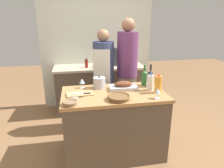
# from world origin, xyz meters

# --- Properties ---
(ground_plane) EXTENTS (12.00, 12.00, 0.00)m
(ground_plane) POSITION_xyz_m (0.00, 0.00, 0.00)
(ground_plane) COLOR #8E6642
(kitchen_island) EXTENTS (1.30, 0.76, 0.87)m
(kitchen_island) POSITION_xyz_m (0.00, 0.00, 0.43)
(kitchen_island) COLOR brown
(kitchen_island) RESTS_ON ground_plane
(back_counter) EXTENTS (1.73, 0.60, 0.89)m
(back_counter) POSITION_xyz_m (0.00, 1.44, 0.45)
(back_counter) COLOR brown
(back_counter) RESTS_ON ground_plane
(back_wall) EXTENTS (2.23, 0.10, 2.55)m
(back_wall) POSITION_xyz_m (0.00, 1.79, 1.27)
(back_wall) COLOR silver
(back_wall) RESTS_ON ground_plane
(roasting_pan) EXTENTS (0.38, 0.22, 0.11)m
(roasting_pan) POSITION_xyz_m (0.15, 0.10, 0.91)
(roasting_pan) COLOR #BCBCC1
(roasting_pan) RESTS_ON kitchen_island
(wicker_basket) EXTENTS (0.26, 0.26, 0.05)m
(wicker_basket) POSITION_xyz_m (0.01, -0.24, 0.90)
(wicker_basket) COLOR brown
(wicker_basket) RESTS_ON kitchen_island
(cutting_board) EXTENTS (0.34, 0.21, 0.02)m
(cutting_board) POSITION_xyz_m (-0.42, 0.01, 0.88)
(cutting_board) COLOR tan
(cutting_board) RESTS_ON kitchen_island
(stock_pot) EXTENTS (0.17, 0.17, 0.17)m
(stock_pot) POSITION_xyz_m (-0.15, 0.22, 0.94)
(stock_pot) COLOR #B7B7BC
(stock_pot) RESTS_ON kitchen_island
(mixing_bowl) EXTENTS (0.16, 0.16, 0.05)m
(mixing_bowl) POSITION_xyz_m (-0.54, -0.29, 0.89)
(mixing_bowl) COLOR #846647
(mixing_bowl) RESTS_ON kitchen_island
(juice_jug) EXTENTS (0.08, 0.08, 0.23)m
(juice_jug) POSITION_xyz_m (0.55, -0.10, 0.98)
(juice_jug) COLOR orange
(juice_jug) RESTS_ON kitchen_island
(milk_jug) EXTENTS (0.08, 0.08, 0.22)m
(milk_jug) POSITION_xyz_m (0.49, 0.01, 0.97)
(milk_jug) COLOR white
(milk_jug) RESTS_ON kitchen_island
(wine_bottle_green) EXTENTS (0.07, 0.07, 0.29)m
(wine_bottle_green) POSITION_xyz_m (0.48, 0.22, 0.98)
(wine_bottle_green) COLOR #28662D
(wine_bottle_green) RESTS_ON kitchen_island
(wine_bottle_dark) EXTENTS (0.07, 0.07, 0.31)m
(wine_bottle_dark) POSITION_xyz_m (0.54, 0.15, 0.99)
(wine_bottle_dark) COLOR black
(wine_bottle_dark) RESTS_ON kitchen_island
(wine_glass_left) EXTENTS (0.07, 0.07, 0.13)m
(wine_glass_left) POSITION_xyz_m (-0.38, 0.27, 0.96)
(wine_glass_left) COLOR silver
(wine_glass_left) RESTS_ON kitchen_island
(wine_glass_right) EXTENTS (0.07, 0.07, 0.13)m
(wine_glass_right) POSITION_xyz_m (0.46, -0.28, 0.96)
(wine_glass_right) COLOR silver
(wine_glass_right) RESTS_ON kitchen_island
(knife_chef) EXTENTS (0.25, 0.13, 0.01)m
(knife_chef) POSITION_xyz_m (-0.46, -0.09, 0.87)
(knife_chef) COLOR #B7B7BC
(knife_chef) RESTS_ON kitchen_island
(knife_paring) EXTENTS (0.22, 0.04, 0.01)m
(knife_paring) POSITION_xyz_m (-0.39, -0.02, 0.89)
(knife_paring) COLOR #B7B7BC
(knife_paring) RESTS_ON cutting_board
(stand_mixer) EXTENTS (0.18, 0.14, 0.34)m
(stand_mixer) POSITION_xyz_m (0.26, 1.46, 1.03)
(stand_mixer) COLOR #333842
(stand_mixer) RESTS_ON back_counter
(condiment_bottle_tall) EXTENTS (0.06, 0.06, 0.20)m
(condiment_bottle_tall) POSITION_xyz_m (0.60, 1.29, 0.98)
(condiment_bottle_tall) COLOR maroon
(condiment_bottle_tall) RESTS_ON back_counter
(condiment_bottle_short) EXTENTS (0.06, 0.06, 0.18)m
(condiment_bottle_short) POSITION_xyz_m (-0.03, 1.29, 0.97)
(condiment_bottle_short) COLOR maroon
(condiment_bottle_short) RESTS_ON back_counter
(condiment_bottle_extra) EXTENTS (0.06, 0.06, 0.17)m
(condiment_bottle_extra) POSITION_xyz_m (-0.25, 1.37, 0.97)
(condiment_bottle_extra) COLOR maroon
(condiment_bottle_extra) RESTS_ON back_counter
(person_cook_aproned) EXTENTS (0.34, 0.36, 1.62)m
(person_cook_aproned) POSITION_xyz_m (-0.02, 0.74, 0.90)
(person_cook_aproned) COLOR beige
(person_cook_aproned) RESTS_ON ground_plane
(person_cook_guest) EXTENTS (0.33, 0.33, 1.78)m
(person_cook_guest) POSITION_xyz_m (0.37, 0.75, 0.99)
(person_cook_guest) COLOR beige
(person_cook_guest) RESTS_ON ground_plane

